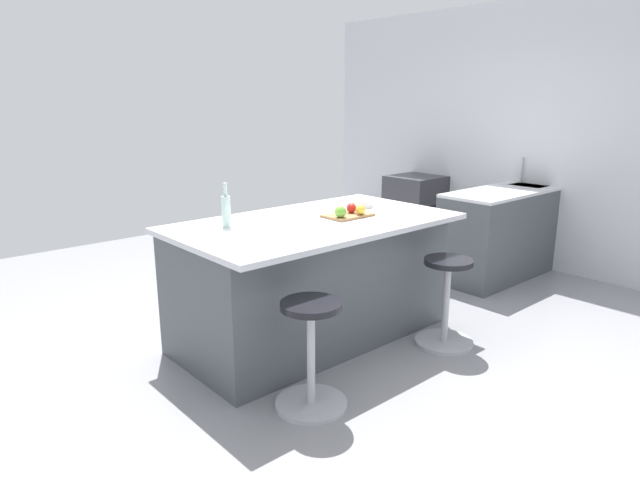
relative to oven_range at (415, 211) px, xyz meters
The scene contains 13 objects.
ground_plane 3.08m from the oven_range, 25.05° to the left, with size 8.09×8.09×0.00m, color gray.
interior_partition_left 1.66m from the oven_range, 105.17° to the left, with size 0.12×5.80×2.83m.
sink_cabinet 1.39m from the oven_range, 90.18° to the left, with size 2.09×0.60×1.19m.
oven_range is the anchor object (origin of this frame).
kitchen_island 3.07m from the oven_range, 24.35° to the left, with size 2.11×1.19×0.94m.
stool_by_window 2.95m from the oven_range, 43.74° to the left, with size 0.44×0.44×0.67m.
stool_middle 4.02m from the oven_range, 30.49° to the left, with size 0.44×0.44×0.67m.
cutting_board 2.92m from the oven_range, 28.64° to the left, with size 0.36×0.24×0.02m, color olive.
apple_green 3.07m from the oven_range, 28.34° to the left, with size 0.09×0.09×0.09m, color #609E2D.
apple_yellow 2.92m from the oven_range, 30.54° to the left, with size 0.08×0.08×0.08m, color gold.
apple_red 2.88m from the oven_range, 28.86° to the left, with size 0.07×0.07×0.07m, color red.
water_bottle 3.63m from the oven_range, 17.47° to the left, with size 0.06×0.06×0.31m.
fruit_bowl 2.53m from the oven_range, 28.13° to the left, with size 0.22×0.22×0.07m.
Camera 1 is at (2.64, 3.03, 1.82)m, focal length 30.99 mm.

